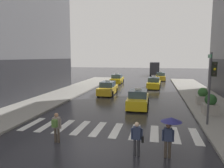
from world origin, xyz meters
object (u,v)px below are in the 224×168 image
Objects in this scene: traffic_light_pole at (212,78)px; planter_mid_block at (203,97)px; taxi_second at (108,89)px; taxi_lead at (138,99)px; taxi_fifth at (160,77)px; pedestrian_with_backpack at (56,125)px; pedestrian_with_handbag at (137,137)px; taxi_third at (154,83)px; pedestrian_with_umbrella at (170,126)px; box_truck at (155,68)px; planter_near_corner at (210,105)px; taxi_fourth at (117,79)px.

traffic_light_pole is 3.00× the size of planter_mid_block.
taxi_lead is at bearing -53.86° from taxi_second.
taxi_lead and taxi_fifth have the same top height.
taxi_fifth is 2.76× the size of pedestrian_with_backpack.
planter_mid_block is (3.53, -21.41, 0.15)m from taxi_fifth.
taxi_lead is 2.76× the size of pedestrian_with_handbag.
taxi_lead is 0.98× the size of taxi_third.
planter_mid_block is at bearing 16.83° from taxi_lead.
pedestrian_with_umbrella is 5.96m from pedestrian_with_backpack.
box_truck reaches higher than taxi_lead.
taxi_fifth is 0.60× the size of box_truck.
pedestrian_with_umbrella is 11.97m from planter_mid_block.
taxi_second reaches higher than planter_mid_block.
taxi_lead reaches higher than pedestrian_with_backpack.
taxi_lead reaches higher than planter_mid_block.
planter_near_corner reaches higher than pedestrian_with_handbag.
pedestrian_with_backpack is at bearing -103.01° from taxi_third.
taxi_fifth is 32.77m from pedestrian_with_umbrella.
traffic_light_pole is 3.74m from planter_near_corner.
taxi_fourth is at bearing 93.32° from pedestrian_with_backpack.
taxi_fourth is (-6.43, 4.26, 0.00)m from taxi_third.
taxi_second is (-4.29, 5.87, 0.00)m from taxi_lead.
pedestrian_with_handbag is (-0.52, -22.01, 0.21)m from taxi_third.
pedestrian_with_umbrella reaches higher than planter_mid_block.
pedestrian_with_handbag is at bearing -90.58° from box_truck.
taxi_second is 0.60× the size of box_truck.
taxi_second is 10.77m from taxi_fourth.
pedestrian_with_handbag is 12.60m from planter_mid_block.
traffic_light_pole reaches higher than pedestrian_with_handbag.
traffic_light_pole is 1.06× the size of taxi_fifth.
pedestrian_with_backpack is (-8.78, -4.54, -2.29)m from traffic_light_pole.
taxi_second reaches higher than pedestrian_with_backpack.
pedestrian_with_umbrella is at bearing -90.35° from taxi_fifth.
taxi_fifth is 25.16m from planter_near_corner.
taxi_fourth reaches higher than planter_mid_block.
pedestrian_with_umbrella is at bearing -67.00° from taxi_second.
traffic_light_pole is at bearing 49.82° from pedestrian_with_handbag.
traffic_light_pole is at bearing -77.16° from taxi_third.
taxi_second is 11.04m from planter_mid_block.
taxi_fifth reaches higher than planter_near_corner.
taxi_lead is at bearing -92.07° from box_truck.
box_truck reaches higher than pedestrian_with_handbag.
traffic_light_pole is at bearing 27.34° from pedestrian_with_backpack.
taxi_fourth reaches higher than pedestrian_with_backpack.
taxi_third is (-3.84, 16.85, -2.53)m from traffic_light_pole.
pedestrian_with_umbrella reaches higher than pedestrian_with_handbag.
pedestrian_with_umbrella reaches higher than taxi_fourth.
pedestrian_with_umbrella is 8.64m from planter_near_corner.
pedestrian_with_backpack is at bearing 175.14° from pedestrian_with_umbrella.
taxi_third is 21.95m from pedestrian_with_backpack.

